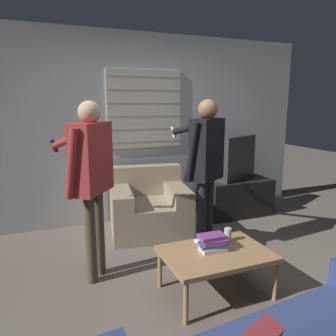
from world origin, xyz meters
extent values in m
plane|color=#665B51|center=(0.00, 0.00, 0.00)|extent=(16.00, 16.00, 0.00)
cube|color=#ADB2B7|center=(0.00, 2.03, 1.27)|extent=(5.20, 0.06, 2.55)
cube|color=beige|center=(0.13, 1.99, 1.54)|extent=(1.05, 0.02, 1.05)
cube|color=gray|center=(0.13, 1.98, 1.10)|extent=(1.03, 0.00, 0.01)
cube|color=gray|center=(0.13, 1.98, 1.28)|extent=(1.03, 0.00, 0.01)
cube|color=gray|center=(0.13, 1.98, 1.45)|extent=(1.03, 0.00, 0.01)
cube|color=gray|center=(0.13, 1.98, 1.63)|extent=(1.03, 0.00, 0.01)
cube|color=gray|center=(0.13, 1.98, 1.80)|extent=(1.03, 0.00, 0.01)
cube|color=gray|center=(0.13, 1.98, 1.98)|extent=(1.03, 0.00, 0.01)
cube|color=gray|center=(-0.01, 1.43, 0.20)|extent=(1.09, 1.04, 0.40)
cube|color=gray|center=(0.05, 1.77, 0.60)|extent=(0.97, 0.36, 0.40)
cube|color=gray|center=(0.35, 1.37, 0.50)|extent=(0.38, 0.92, 0.18)
cube|color=gray|center=(-0.36, 1.49, 0.50)|extent=(0.38, 0.92, 0.18)
cube|color=#9E754C|center=(0.07, -0.10, 0.37)|extent=(0.90, 0.63, 0.04)
cylinder|color=#9E754C|center=(-0.34, 0.18, 0.17)|extent=(0.04, 0.04, 0.35)
cylinder|color=#9E754C|center=(0.48, 0.18, 0.17)|extent=(0.04, 0.04, 0.35)
cylinder|color=#9E754C|center=(-0.34, -0.37, 0.17)|extent=(0.04, 0.04, 0.35)
cylinder|color=#9E754C|center=(0.48, -0.37, 0.17)|extent=(0.04, 0.04, 0.35)
cube|color=black|center=(1.39, 1.63, 0.27)|extent=(1.00, 0.60, 0.53)
cube|color=#2D2D33|center=(1.39, 1.63, 0.85)|extent=(0.74, 0.49, 0.63)
cube|color=navy|center=(1.35, 1.73, 0.85)|extent=(0.57, 0.27, 0.52)
cylinder|color=#4C4233|center=(-0.89, 0.49, 0.42)|extent=(0.10, 0.10, 0.84)
cylinder|color=#4C4233|center=(-0.79, 0.62, 0.42)|extent=(0.10, 0.10, 0.84)
cube|color=maroon|center=(-0.84, 0.56, 1.15)|extent=(0.43, 0.48, 0.63)
sphere|color=tan|center=(-0.84, 0.56, 1.55)|extent=(0.20, 0.20, 0.20)
cylinder|color=maroon|center=(-1.02, 0.39, 1.14)|extent=(0.17, 0.15, 0.60)
cylinder|color=maroon|center=(-0.90, 0.92, 1.32)|extent=(0.50, 0.41, 0.29)
cube|color=black|center=(-1.12, 1.09, 1.20)|extent=(0.08, 0.08, 0.13)
cylinder|color=black|center=(0.28, 0.57, 0.42)|extent=(0.10, 0.10, 0.84)
cylinder|color=black|center=(0.40, 0.64, 0.42)|extent=(0.10, 0.10, 0.84)
cube|color=black|center=(0.34, 0.60, 1.16)|extent=(0.43, 0.37, 0.63)
sphere|color=#846042|center=(0.34, 0.60, 1.56)|extent=(0.20, 0.20, 0.20)
cylinder|color=black|center=(0.14, 0.53, 1.15)|extent=(0.14, 0.17, 0.60)
cylinder|color=black|center=(0.38, 0.96, 1.37)|extent=(0.37, 0.55, 0.22)
cube|color=white|center=(0.23, 1.21, 1.29)|extent=(0.06, 0.07, 0.13)
cube|color=beige|center=(0.05, -0.08, 0.41)|extent=(0.23, 0.14, 0.04)
cube|color=#284C89|center=(0.06, -0.07, 0.44)|extent=(0.25, 0.17, 0.03)
cube|color=#75387F|center=(0.05, -0.07, 0.48)|extent=(0.21, 0.16, 0.04)
cube|color=#75387F|center=(0.05, -0.06, 0.51)|extent=(0.23, 0.15, 0.03)
cylinder|color=silver|center=(0.28, 0.05, 0.45)|extent=(0.07, 0.07, 0.12)
cylinder|color=silver|center=(0.28, 0.05, 0.51)|extent=(0.06, 0.06, 0.00)
cube|color=white|center=(0.04, 0.11, 0.40)|extent=(0.11, 0.13, 0.02)
camera|label=1|loc=(-1.27, -2.34, 1.63)|focal=35.00mm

